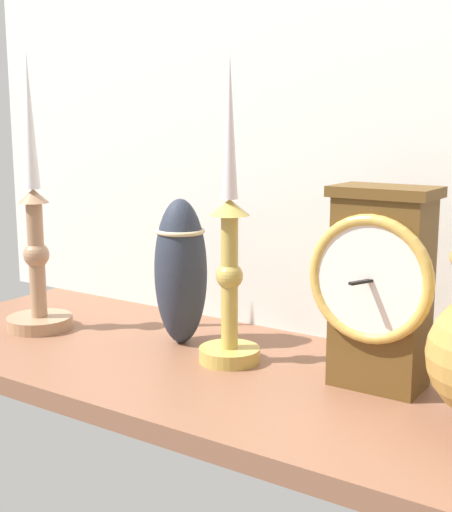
{
  "coord_description": "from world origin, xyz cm",
  "views": [
    {
      "loc": [
        46.07,
        -69.67,
        30.14
      ],
      "look_at": [
        -0.86,
        0.0,
        14.0
      ],
      "focal_mm": 49.76,
      "sensor_mm": 36.0,
      "label": 1
    }
  ],
  "objects_px": {
    "tall_ceramic_vase": "(181,271)",
    "candlestick_tall_center": "(230,264)",
    "candlestick_tall_left": "(36,250)",
    "mantel_clock": "(379,286)"
  },
  "relations": [
    {
      "from": "candlestick_tall_left",
      "to": "tall_ceramic_vase",
      "type": "height_order",
      "value": "candlestick_tall_left"
    },
    {
      "from": "tall_ceramic_vase",
      "to": "mantel_clock",
      "type": "bearing_deg",
      "value": -1.41
    },
    {
      "from": "candlestick_tall_left",
      "to": "tall_ceramic_vase",
      "type": "bearing_deg",
      "value": 16.1
    },
    {
      "from": "tall_ceramic_vase",
      "to": "candlestick_tall_center",
      "type": "bearing_deg",
      "value": -15.51
    },
    {
      "from": "candlestick_tall_left",
      "to": "tall_ceramic_vase",
      "type": "distance_m",
      "value": 0.22
    },
    {
      "from": "mantel_clock",
      "to": "tall_ceramic_vase",
      "type": "relative_size",
      "value": 1.16
    },
    {
      "from": "mantel_clock",
      "to": "candlestick_tall_center",
      "type": "xyz_separation_m",
      "value": [
        -0.19,
        -0.02,
        0.01
      ]
    },
    {
      "from": "candlestick_tall_center",
      "to": "tall_ceramic_vase",
      "type": "relative_size",
      "value": 1.92
    },
    {
      "from": "candlestick_tall_left",
      "to": "mantel_clock",
      "type": "bearing_deg",
      "value": 6.27
    },
    {
      "from": "candlestick_tall_center",
      "to": "tall_ceramic_vase",
      "type": "xyz_separation_m",
      "value": [
        -0.1,
        0.03,
        -0.03
      ]
    }
  ]
}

